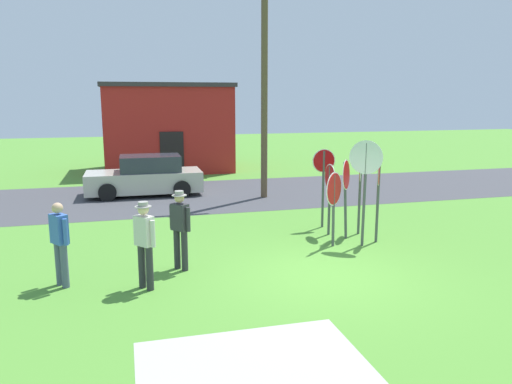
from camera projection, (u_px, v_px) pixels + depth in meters
name	position (u px, v px, depth m)	size (l,w,h in m)	color
ground_plane	(322.00, 276.00, 10.36)	(80.00, 80.00, 0.00)	#518E33
street_asphalt	(231.00, 194.00, 19.13)	(60.00, 6.40, 0.01)	#424247
concrete_path	(255.00, 370.00, 6.77)	(3.20, 2.40, 0.01)	#ADAAA3
building_background	(167.00, 127.00, 25.18)	(6.35, 4.64, 4.37)	#B2231E
utility_pole	(264.00, 70.00, 17.64)	(1.80, 0.24, 8.88)	brown
parked_car_on_street	(146.00, 177.00, 18.87)	(4.31, 2.05, 1.51)	#B7B2A3
stop_sign_rear_right	(360.00, 177.00, 13.26)	(0.40, 0.73, 2.28)	#474C4C
stop_sign_leaning_right	(330.00, 187.00, 13.22)	(0.07, 0.71, 1.94)	#474C4C
stop_sign_leaning_left	(365.00, 173.00, 12.16)	(0.65, 0.57, 2.65)	#474C4C
stop_sign_rear_left	(323.00, 175.00, 13.96)	(0.67, 0.07, 2.26)	#474C4C
stop_sign_nearest	(379.00, 184.00, 12.50)	(0.40, 0.63, 2.22)	#474C4C
stop_sign_far_back	(346.00, 185.00, 12.85)	(0.52, 0.67, 2.10)	#474C4C
stop_sign_low_front	(334.00, 196.00, 12.20)	(0.65, 0.58, 1.88)	#474C4C
person_holding_notes	(145.00, 240.00, 9.48)	(0.40, 0.46, 1.74)	#2D2D33
person_with_sunhat	(60.00, 240.00, 9.62)	(0.38, 0.49, 1.69)	#4C5670
person_in_dark_shirt	(180.00, 225.00, 10.56)	(0.40, 0.46, 1.74)	#2D2D33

